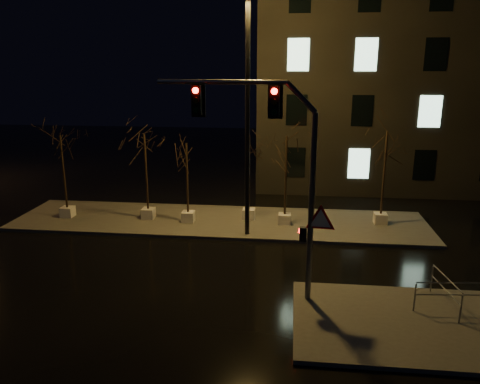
# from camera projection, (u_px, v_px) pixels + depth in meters

# --- Properties ---
(ground) EXTENTS (90.00, 90.00, 0.00)m
(ground) POSITION_uv_depth(u_px,v_px,m) (197.00, 269.00, 19.42)
(ground) COLOR black
(ground) RESTS_ON ground
(median) EXTENTS (22.00, 5.00, 0.15)m
(median) POSITION_uv_depth(u_px,v_px,m) (219.00, 221.00, 25.15)
(median) COLOR #474440
(median) RESTS_ON ground
(sidewalk_corner) EXTENTS (7.00, 5.00, 0.15)m
(sidewalk_corner) POSITION_uv_depth(u_px,v_px,m) (401.00, 323.00, 15.23)
(sidewalk_corner) COLOR #474440
(sidewalk_corner) RESTS_ON ground
(building) EXTENTS (25.00, 12.00, 15.00)m
(building) POSITION_uv_depth(u_px,v_px,m) (439.00, 75.00, 33.19)
(building) COLOR black
(building) RESTS_ON ground
(tree_0) EXTENTS (1.80, 1.80, 4.62)m
(tree_0) POSITION_uv_depth(u_px,v_px,m) (62.00, 154.00, 24.78)
(tree_0) COLOR silver
(tree_0) RESTS_ON median
(tree_1) EXTENTS (1.80, 1.80, 4.70)m
(tree_1) POSITION_uv_depth(u_px,v_px,m) (145.00, 153.00, 24.51)
(tree_1) COLOR silver
(tree_1) RESTS_ON median
(tree_2) EXTENTS (1.80, 1.80, 4.32)m
(tree_2) POSITION_uv_depth(u_px,v_px,m) (187.00, 161.00, 24.02)
(tree_2) COLOR silver
(tree_2) RESTS_ON median
(tree_3) EXTENTS (1.80, 1.80, 4.68)m
(tree_3) POSITION_uv_depth(u_px,v_px,m) (249.00, 154.00, 24.42)
(tree_3) COLOR silver
(tree_3) RESTS_ON median
(tree_4) EXTENTS (1.80, 1.80, 4.75)m
(tree_4) POSITION_uv_depth(u_px,v_px,m) (286.00, 156.00, 23.58)
(tree_4) COLOR silver
(tree_4) RESTS_ON median
(tree_5) EXTENTS (1.80, 1.80, 4.99)m
(tree_5) POSITION_uv_depth(u_px,v_px,m) (386.00, 152.00, 23.60)
(tree_5) COLOR silver
(tree_5) RESTS_ON median
(traffic_signal_mast) EXTENTS (6.19, 0.77, 7.59)m
(traffic_signal_mast) POSITION_uv_depth(u_px,v_px,m) (276.00, 160.00, 15.64)
(traffic_signal_mast) COLOR slate
(traffic_signal_mast) RESTS_ON sidewalk_corner
(streetlight_main) EXTENTS (2.79, 0.48, 11.18)m
(streetlight_main) POSITION_uv_depth(u_px,v_px,m) (248.00, 101.00, 21.40)
(streetlight_main) COLOR black
(streetlight_main) RESTS_ON median
(guard_rail_a) EXTENTS (2.45, 0.29, 1.06)m
(guard_rail_a) POSITION_uv_depth(u_px,v_px,m) (451.00, 292.00, 15.66)
(guard_rail_a) COLOR slate
(guard_rail_a) RESTS_ON sidewalk_corner
(guard_rail_b) EXTENTS (0.36, 2.24, 1.07)m
(guard_rail_b) POSITION_uv_depth(u_px,v_px,m) (446.00, 288.00, 15.98)
(guard_rail_b) COLOR slate
(guard_rail_b) RESTS_ON sidewalk_corner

